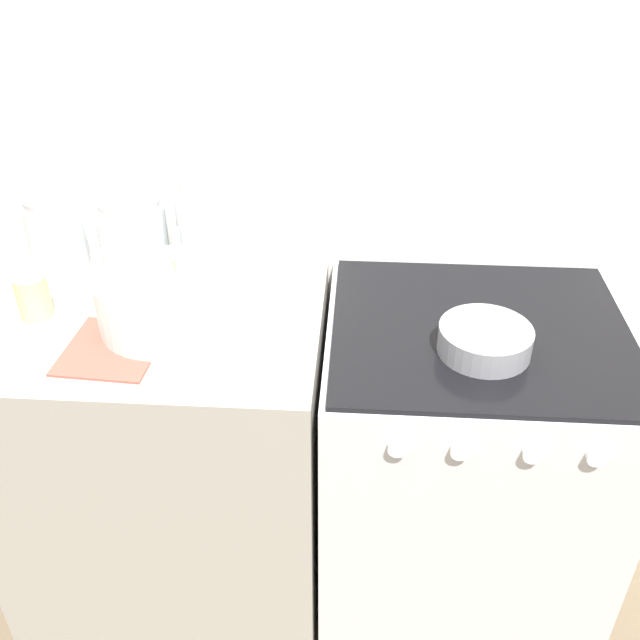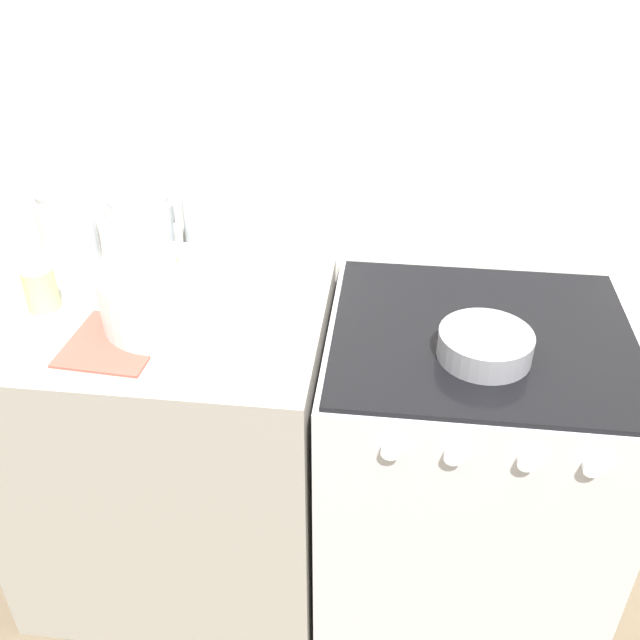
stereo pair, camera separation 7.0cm
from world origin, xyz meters
name	(u,v)px [view 2 (the right image)]	position (x,y,z in m)	size (l,w,h in m)	color
wall_back	(338,148)	(0.00, 0.66, 1.20)	(4.63, 0.05, 2.40)	white
countertop_cabinet	(176,448)	(-0.41, 0.32, 0.45)	(0.81, 0.64, 0.90)	#9E998E
stove	(462,473)	(0.37, 0.32, 0.45)	(0.72, 0.65, 0.90)	silver
mixing_bowl	(164,293)	(-0.36, 0.28, 0.98)	(0.29, 0.29, 0.26)	white
baking_pan	(485,344)	(0.37, 0.23, 0.93)	(0.21, 0.21, 0.06)	gray
storage_jar_left	(69,233)	(-0.70, 0.53, 0.98)	(0.15, 0.15, 0.20)	silver
storage_jar_middle	(143,237)	(-0.49, 0.53, 0.98)	(0.17, 0.17, 0.20)	silver
storage_jar_right	(219,231)	(-0.29, 0.53, 1.01)	(0.17, 0.17, 0.27)	silver
tin_can	(41,289)	(-0.68, 0.31, 0.95)	(0.08, 0.08, 0.10)	beige
recipe_page	(114,342)	(-0.46, 0.18, 0.90)	(0.22, 0.24, 0.01)	#CC4C3F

